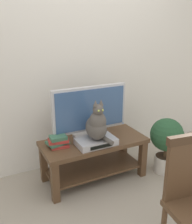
{
  "coord_description": "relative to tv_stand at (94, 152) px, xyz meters",
  "views": [
    {
      "loc": [
        -1.1,
        -1.63,
        1.64
      ],
      "look_at": [
        -0.01,
        0.55,
        0.8
      ],
      "focal_mm": 41.11,
      "sensor_mm": 36.0,
      "label": 1
    }
  ],
  "objects": [
    {
      "name": "ground_plane",
      "position": [
        0.01,
        -0.6,
        -0.32
      ],
      "size": [
        12.0,
        12.0,
        0.0
      ],
      "primitive_type": "plane",
      "color": "gray"
    },
    {
      "name": "back_wall",
      "position": [
        0.01,
        0.53,
        1.08
      ],
      "size": [
        7.0,
        0.12,
        2.8
      ],
      "primitive_type": "cube",
      "color": "silver",
      "rests_on": "ground"
    },
    {
      "name": "tv_stand",
      "position": [
        0.0,
        0.0,
        0.0
      ],
      "size": [
        1.12,
        0.5,
        0.46
      ],
      "color": "#513823",
      "rests_on": "ground"
    },
    {
      "name": "tv",
      "position": [
        0.0,
        0.09,
        0.44
      ],
      "size": [
        0.83,
        0.2,
        0.57
      ],
      "color": "#B7B7BC",
      "rests_on": "tv_stand"
    },
    {
      "name": "media_box",
      "position": [
        -0.03,
        -0.11,
        0.18
      ],
      "size": [
        0.4,
        0.25,
        0.07
      ],
      "color": "#ADADB2",
      "rests_on": "tv_stand"
    },
    {
      "name": "cat",
      "position": [
        -0.03,
        -0.12,
        0.37
      ],
      "size": [
        0.2,
        0.34,
        0.43
      ],
      "color": "#514C47",
      "rests_on": "media_box"
    },
    {
      "name": "book_stack",
      "position": [
        -0.38,
        0.03,
        0.2
      ],
      "size": [
        0.23,
        0.2,
        0.12
      ],
      "color": "#B2332D",
      "rests_on": "tv_stand"
    },
    {
      "name": "potted_plant",
      "position": [
        0.79,
        -0.24,
        0.08
      ],
      "size": [
        0.37,
        0.37,
        0.65
      ],
      "color": "beige",
      "rests_on": "ground"
    }
  ]
}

